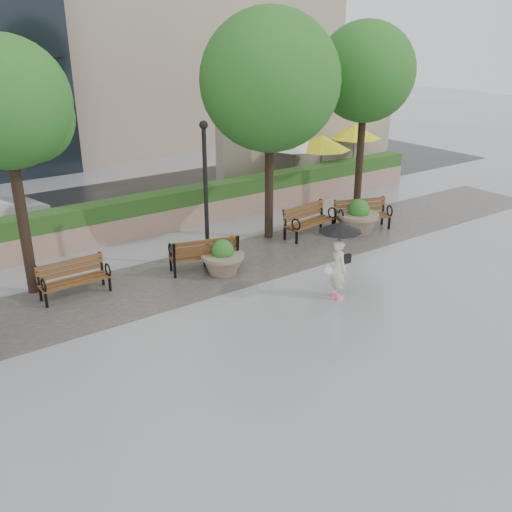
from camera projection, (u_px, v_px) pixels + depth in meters
ground at (280, 306)px, 14.47m from camera, size 100.00×100.00×0.00m
cobble_strip at (218, 268)px, 16.74m from camera, size 28.00×3.20×0.01m
hedge_wall at (155, 213)px, 19.51m from camera, size 24.00×0.80×1.35m
cafe_wall at (311, 134)px, 26.41m from camera, size 10.00×0.60×4.00m
cafe_hedge at (333, 178)px, 25.05m from camera, size 8.00×0.50×0.90m
asphalt_street at (112, 204)px, 22.78m from camera, size 40.00×7.00×0.00m
bench_1 at (75, 286)px, 14.91m from camera, size 1.78×0.71×0.95m
bench_2 at (204, 260)px, 16.48m from camera, size 2.08×1.27×1.05m
bench_3 at (309, 227)px, 19.27m from camera, size 2.00×1.01×1.03m
bench_4 at (362, 221)px, 19.89m from camera, size 2.05×1.37×1.03m
planter_left at (223, 260)px, 16.24m from camera, size 1.23×1.23×1.03m
planter_right at (358, 220)px, 19.51m from camera, size 1.40×1.40×1.17m
lamppost at (206, 205)px, 16.25m from camera, size 0.28×0.28×4.25m
tree_0 at (11, 108)px, 13.61m from camera, size 3.28×3.16×6.51m
tree_1 at (272, 85)px, 17.55m from camera, size 4.33×4.33×7.23m
tree_2 at (367, 75)px, 20.91m from camera, size 3.68×3.62×6.89m
patio_umb_white at (295, 142)px, 24.65m from camera, size 2.50×2.50×2.30m
patio_umb_yellow_a at (322, 143)px, 24.47m from camera, size 2.50×2.50×2.30m
patio_umb_yellow_b at (355, 132)px, 27.00m from camera, size 2.50×2.50×2.30m
pedestrian at (339, 253)px, 14.53m from camera, size 1.11×1.11×2.04m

